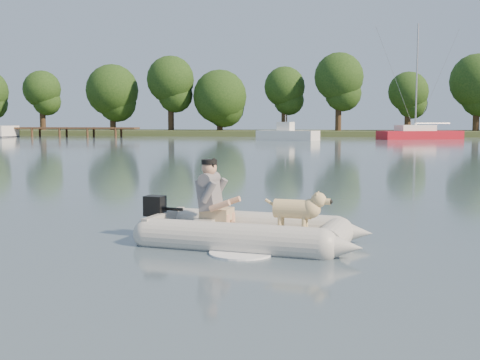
# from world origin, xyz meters

# --- Properties ---
(water) EXTENTS (160.00, 160.00, 0.00)m
(water) POSITION_xyz_m (0.00, 0.00, 0.00)
(water) COLOR slate
(water) RESTS_ON ground
(shore_bank) EXTENTS (160.00, 12.00, 0.70)m
(shore_bank) POSITION_xyz_m (0.00, 62.00, 0.25)
(shore_bank) COLOR #47512D
(shore_bank) RESTS_ON water
(dock) EXTENTS (18.00, 2.00, 1.04)m
(dock) POSITION_xyz_m (-26.00, 52.00, 0.52)
(dock) COLOR #4C331E
(dock) RESTS_ON water
(treeline) EXTENTS (75.85, 7.35, 9.27)m
(treeline) POSITION_xyz_m (1.46, 61.10, 5.39)
(treeline) COLOR #332316
(treeline) RESTS_ON shore_bank
(dinghy) EXTENTS (4.92, 3.94, 1.28)m
(dinghy) POSITION_xyz_m (0.53, 0.31, 0.54)
(dinghy) COLOR #A3A29E
(dinghy) RESTS_ON water
(man) EXTENTS (0.77, 0.69, 0.99)m
(man) POSITION_xyz_m (-0.09, 0.48, 0.71)
(man) COLOR slate
(man) RESTS_ON dinghy
(dog) EXTENTS (0.90, 0.47, 0.57)m
(dog) POSITION_xyz_m (1.12, 0.23, 0.48)
(dog) COLOR tan
(dog) RESTS_ON dinghy
(outboard_motor) EXTENTS (0.43, 0.34, 0.72)m
(outboard_motor) POSITION_xyz_m (-0.97, 0.61, 0.29)
(outboard_motor) COLOR black
(outboard_motor) RESTS_ON dinghy
(motorboat) EXTENTS (5.98, 4.15, 2.36)m
(motorboat) POSITION_xyz_m (-1.21, 45.55, 1.07)
(motorboat) COLOR white
(motorboat) RESTS_ON water
(sailboat) EXTENTS (8.18, 5.07, 10.82)m
(sailboat) POSITION_xyz_m (10.87, 49.95, 0.47)
(sailboat) COLOR #A9131F
(sailboat) RESTS_ON water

